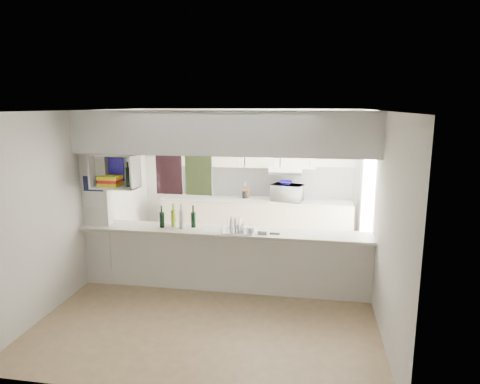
% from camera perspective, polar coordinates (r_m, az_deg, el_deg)
% --- Properties ---
extents(floor, '(4.80, 4.80, 0.00)m').
position_cam_1_polar(floor, '(6.46, -2.25, -12.91)').
color(floor, '#8C7251').
rests_on(floor, ground).
extents(ceiling, '(4.80, 4.80, 0.00)m').
position_cam_1_polar(ceiling, '(5.88, -2.46, 10.82)').
color(ceiling, white).
rests_on(ceiling, wall_back).
extents(wall_back, '(4.20, 0.00, 4.20)m').
position_cam_1_polar(wall_back, '(8.36, 1.05, 2.08)').
color(wall_back, silver).
rests_on(wall_back, floor).
extents(wall_left, '(0.00, 4.80, 4.80)m').
position_cam_1_polar(wall_left, '(6.79, -19.98, -0.84)').
color(wall_left, silver).
rests_on(wall_left, floor).
extents(wall_right, '(0.00, 4.80, 4.80)m').
position_cam_1_polar(wall_right, '(5.98, 17.76, -2.30)').
color(wall_right, silver).
rests_on(wall_right, floor).
extents(servery_partition, '(4.20, 0.50, 2.60)m').
position_cam_1_polar(servery_partition, '(6.01, -3.99, 1.80)').
color(servery_partition, silver).
rests_on(servery_partition, floor).
extents(cubby_shelf, '(0.65, 0.35, 0.50)m').
position_cam_1_polar(cubby_shelf, '(6.41, -16.35, 2.44)').
color(cubby_shelf, white).
rests_on(cubby_shelf, bulkhead).
extents(kitchen_run, '(3.60, 0.63, 2.24)m').
position_cam_1_polar(kitchen_run, '(8.17, 1.87, -1.53)').
color(kitchen_run, beige).
rests_on(kitchen_run, floor).
extents(microwave, '(0.63, 0.50, 0.31)m').
position_cam_1_polar(microwave, '(7.99, 6.36, -0.08)').
color(microwave, white).
rests_on(microwave, bench_top).
extents(bowl, '(0.25, 0.25, 0.06)m').
position_cam_1_polar(bowl, '(7.97, 6.09, 1.23)').
color(bowl, '#140C87').
rests_on(bowl, microwave).
extents(dish_rack, '(0.43, 0.32, 0.23)m').
position_cam_1_polar(dish_rack, '(6.02, -0.22, -4.50)').
color(dish_rack, silver).
rests_on(dish_rack, breakfast_bar).
extents(cup, '(0.14, 0.14, 0.09)m').
position_cam_1_polar(cup, '(6.03, 0.07, -4.77)').
color(cup, white).
rests_on(cup, dish_rack).
extents(wine_bottles, '(0.52, 0.15, 0.36)m').
position_cam_1_polar(wine_bottles, '(6.29, -8.32, -3.55)').
color(wine_bottles, black).
rests_on(wine_bottles, breakfast_bar).
extents(plastic_tubs, '(0.48, 0.21, 0.06)m').
position_cam_1_polar(plastic_tubs, '(6.01, 2.16, -5.14)').
color(plastic_tubs, silver).
rests_on(plastic_tubs, breakfast_bar).
extents(utensil_jar, '(0.10, 0.10, 0.14)m').
position_cam_1_polar(utensil_jar, '(8.18, 0.63, -0.34)').
color(utensil_jar, black).
rests_on(utensil_jar, bench_top).
extents(knife_block, '(0.11, 0.10, 0.21)m').
position_cam_1_polar(knife_block, '(8.20, 0.78, -0.05)').
color(knife_block, brown).
rests_on(knife_block, bench_top).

